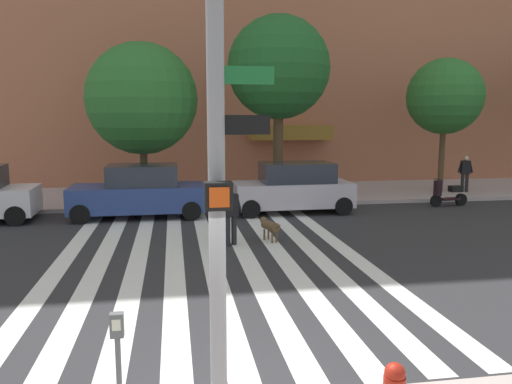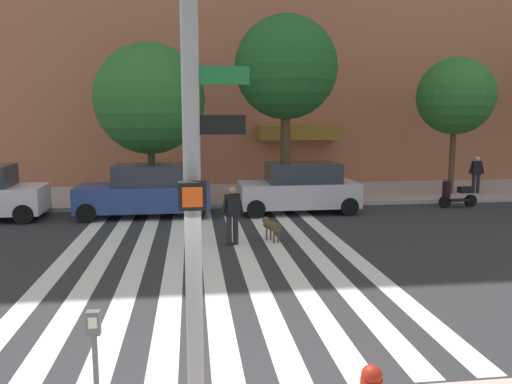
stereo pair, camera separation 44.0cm
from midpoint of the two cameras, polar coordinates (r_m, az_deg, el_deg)
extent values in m
plane|color=#2B2B2D|center=(12.99, -6.06, -7.33)|extent=(160.00, 160.00, 0.00)
cube|color=#A59596|center=(22.57, -7.51, -0.38)|extent=(80.00, 6.00, 0.15)
cube|color=silver|center=(13.30, -21.94, -7.52)|extent=(0.45, 13.02, 0.01)
cube|color=silver|center=(13.13, -18.07, -7.52)|extent=(0.45, 13.02, 0.01)
cube|color=silver|center=(13.02, -14.12, -7.49)|extent=(0.45, 13.02, 0.01)
cube|color=silver|center=(12.97, -10.13, -7.42)|extent=(0.45, 13.02, 0.01)
cube|color=silver|center=(12.99, -6.12, -7.32)|extent=(0.45, 13.02, 0.01)
cube|color=silver|center=(13.06, -2.15, -7.18)|extent=(0.45, 13.02, 0.01)
cube|color=silver|center=(13.20, 1.76, -7.01)|extent=(0.45, 13.02, 0.01)
cube|color=silver|center=(13.40, 5.56, -6.81)|extent=(0.45, 13.02, 0.01)
cube|color=silver|center=(13.65, 9.24, -6.59)|extent=(0.45, 13.02, 0.01)
cube|color=olive|center=(25.31, 3.27, 6.72)|extent=(4.02, 1.60, 0.70)
cylinder|color=gray|center=(5.25, -6.89, 3.13)|extent=(0.18, 0.18, 5.80)
cube|color=black|center=(5.09, -6.73, -0.44)|extent=(0.28, 0.18, 0.28)
cube|color=#E54C14|center=(4.99, -6.67, -0.62)|extent=(0.20, 0.01, 0.20)
cube|color=#19662D|center=(5.26, -3.71, 13.00)|extent=(0.60, 0.03, 0.18)
cube|color=black|center=(5.24, -3.88, 7.55)|extent=(0.56, 0.03, 0.20)
sphere|color=#A01E11|center=(5.92, 13.20, -19.25)|extent=(0.23, 0.23, 0.23)
cube|color=#515456|center=(5.71, -17.62, -14.10)|extent=(0.14, 0.10, 0.26)
cube|color=beige|center=(5.65, -17.70, -14.12)|extent=(0.09, 0.01, 0.12)
cylinder|color=black|center=(18.35, -26.08, -2.42)|extent=(0.67, 0.25, 0.66)
cylinder|color=black|center=(20.06, -24.82, -1.48)|extent=(0.67, 0.25, 0.66)
cube|color=navy|center=(18.36, -13.81, -0.64)|extent=(4.63, 1.91, 0.88)
cube|color=#232833|center=(18.24, -13.32, 1.87)|extent=(2.41, 1.68, 0.72)
cylinder|color=black|center=(17.82, -19.87, -2.36)|extent=(0.66, 0.22, 0.66)
cylinder|color=black|center=(19.51, -18.95, -1.41)|extent=(0.66, 0.22, 0.66)
cylinder|color=black|center=(17.51, -7.99, -2.12)|extent=(0.66, 0.22, 0.66)
cylinder|color=black|center=(19.23, -8.12, -1.17)|extent=(0.66, 0.22, 0.66)
cube|color=#BAB0BC|center=(18.76, 3.42, -0.22)|extent=(4.37, 1.88, 0.88)
cube|color=#232833|center=(18.70, 3.96, 2.22)|extent=(2.63, 1.64, 0.72)
cylinder|color=black|center=(17.69, -1.30, -1.93)|extent=(0.66, 0.23, 0.66)
cylinder|color=black|center=(19.32, -2.05, -1.04)|extent=(0.66, 0.23, 0.66)
cylinder|color=black|center=(18.50, 9.12, -1.57)|extent=(0.66, 0.23, 0.66)
cylinder|color=black|center=(20.06, 7.57, -0.75)|extent=(0.66, 0.23, 0.66)
cylinder|color=black|center=(21.08, 19.05, -0.95)|extent=(0.49, 0.15, 0.48)
cylinder|color=black|center=(21.74, 21.55, -0.80)|extent=(0.49, 0.19, 0.48)
cube|color=black|center=(21.43, 20.43, -0.74)|extent=(0.83, 0.40, 0.08)
cube|color=black|center=(21.52, 21.03, 0.35)|extent=(0.55, 0.35, 0.24)
cube|color=black|center=(21.03, 19.22, 0.40)|extent=(0.23, 0.30, 0.60)
cylinder|color=black|center=(20.99, 19.27, 1.35)|extent=(0.09, 0.50, 0.04)
cylinder|color=#4C3823|center=(20.51, -13.10, 2.84)|extent=(0.29, 0.29, 2.88)
sphere|color=#286628|center=(20.43, -13.36, 10.19)|extent=(4.32, 4.32, 4.32)
cylinder|color=#4C3823|center=(20.65, 1.89, 4.92)|extent=(0.40, 0.40, 4.18)
sphere|color=#1E5623|center=(20.70, 1.94, 13.85)|extent=(4.10, 4.10, 4.10)
cylinder|color=#4C3823|center=(24.01, 19.69, 3.93)|extent=(0.25, 0.25, 3.34)
sphere|color=#286628|center=(23.97, 20.00, 10.09)|extent=(3.32, 3.32, 3.32)
cylinder|color=black|center=(13.99, -4.12, -4.42)|extent=(0.19, 0.19, 0.82)
cylinder|color=black|center=(14.08, -3.39, -4.33)|extent=(0.19, 0.19, 0.82)
cube|color=black|center=(13.90, -3.78, -1.52)|extent=(0.44, 0.36, 0.60)
cylinder|color=black|center=(13.79, -4.68, -1.48)|extent=(0.24, 0.16, 0.57)
cylinder|color=black|center=(14.00, -2.90, -1.31)|extent=(0.24, 0.16, 0.57)
sphere|color=#936B51|center=(13.83, -3.80, 0.16)|extent=(0.28, 0.28, 0.22)
cylinder|color=brown|center=(14.43, 0.75, -3.83)|extent=(0.46, 0.66, 0.26)
sphere|color=brown|center=(14.73, -0.02, -3.18)|extent=(0.26, 0.26, 0.20)
cylinder|color=brown|center=(14.08, 1.60, -3.94)|extent=(0.12, 0.23, 0.16)
cylinder|color=brown|center=(14.64, 0.08, -4.82)|extent=(0.07, 0.07, 0.32)
cylinder|color=brown|center=(14.71, 0.55, -4.75)|extent=(0.07, 0.07, 0.32)
cylinder|color=brown|center=(14.28, 0.95, -5.16)|extent=(0.07, 0.07, 0.32)
cylinder|color=brown|center=(14.35, 1.43, -5.09)|extent=(0.07, 0.07, 0.32)
cylinder|color=black|center=(24.64, 22.18, 0.95)|extent=(0.17, 0.17, 0.82)
cylinder|color=black|center=(24.57, 21.74, 0.95)|extent=(0.17, 0.17, 0.82)
cube|color=black|center=(24.53, 22.05, 2.59)|extent=(0.42, 0.30, 0.60)
cylinder|color=black|center=(24.61, 22.58, 2.65)|extent=(0.24, 0.13, 0.57)
cylinder|color=black|center=(24.44, 21.53, 2.67)|extent=(0.24, 0.13, 0.57)
sphere|color=beige|center=(24.49, 22.11, 3.55)|extent=(0.26, 0.26, 0.22)
camera|label=1|loc=(0.22, -91.00, -0.15)|focal=35.52mm
camera|label=2|loc=(0.22, 89.00, 0.15)|focal=35.52mm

